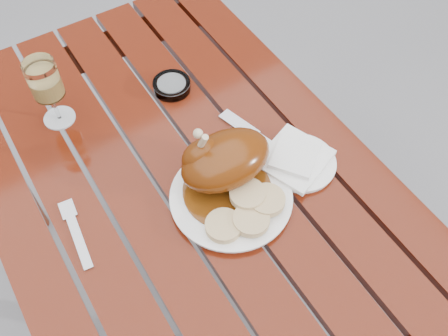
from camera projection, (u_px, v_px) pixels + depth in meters
The scene contains 11 objects.
ground at pixel (195, 296), 1.72m from camera, with size 60.00×60.00×0.00m, color slate.
table at pixel (189, 247), 1.41m from camera, with size 0.80×1.20×0.75m, color #661E0C.
dinner_plate at pixel (231, 198), 1.05m from camera, with size 0.26×0.26×0.02m, color white.
roast_duck at pixel (222, 161), 1.03m from camera, with size 0.21×0.20×0.14m.
bread_dumplings at pixel (247, 210), 1.01m from camera, with size 0.18×0.13×0.03m.
wine_glass at pixel (49, 93), 1.12m from camera, with size 0.08×0.08×0.18m, color tan.
side_plate at pixel (300, 163), 1.11m from camera, with size 0.16×0.16×0.01m, color white.
napkin at pixel (295, 158), 1.10m from camera, with size 0.14×0.13×0.01m, color white.
ashtray at pixel (172, 86), 1.24m from camera, with size 0.09×0.09×0.02m, color #B2B7BC.
fork at pixel (78, 237), 1.01m from camera, with size 0.02×0.16×0.01m, color gray.
knife at pixel (274, 148), 1.14m from camera, with size 0.02×0.24×0.01m, color gray.
Camera 1 is at (-0.25, -0.58, 1.66)m, focal length 40.00 mm.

